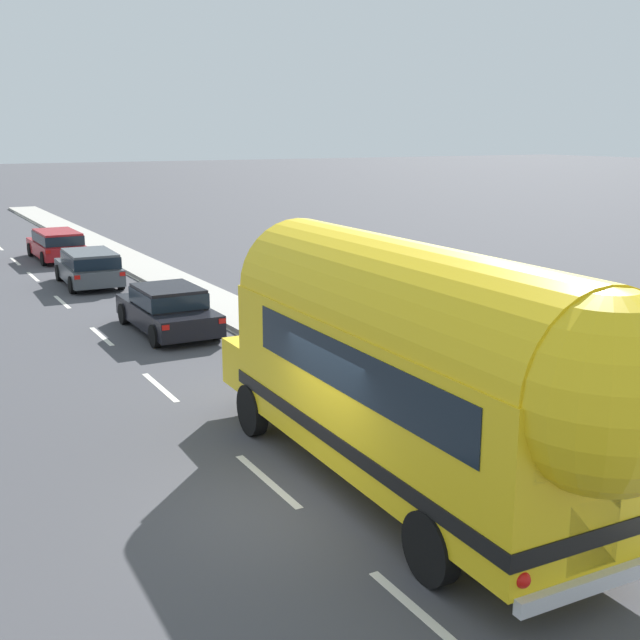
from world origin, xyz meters
TOP-DOWN VIEW (x-y plane):
  - ground_plane at (0.00, 0.00)m, footprint 300.00×300.00m
  - lane_markings at (2.49, 12.83)m, footprint 3.66×80.00m
  - sidewalk_slab at (4.51, 10.00)m, footprint 1.96×90.00m
  - painted_bus at (1.74, -0.81)m, footprint 2.77×10.53m
  - car_lead at (1.88, 11.90)m, footprint 1.97×4.58m
  - car_second at (1.58, 20.35)m, footprint 2.09×4.36m
  - car_third at (1.78, 27.51)m, footprint 1.99×4.66m

SIDE VIEW (x-z plane):
  - ground_plane at x=0.00m, z-range 0.00..0.00m
  - lane_markings at x=2.49m, z-range 0.00..0.01m
  - sidewalk_slab at x=4.51m, z-range 0.00..0.15m
  - car_lead at x=1.88m, z-range 0.05..1.42m
  - car_second at x=1.58m, z-range 0.10..1.47m
  - car_third at x=1.78m, z-range 0.10..1.47m
  - painted_bus at x=1.74m, z-range 0.24..4.37m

